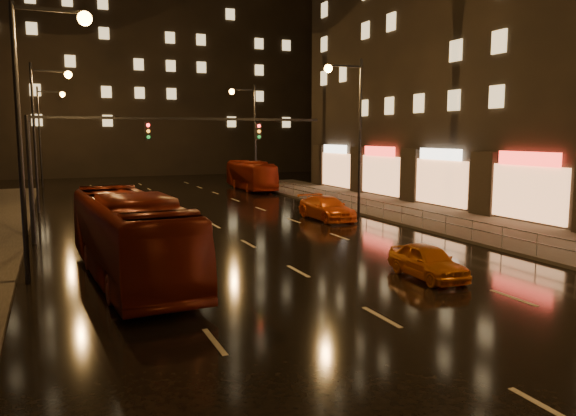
{
  "coord_description": "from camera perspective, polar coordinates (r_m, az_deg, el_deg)",
  "views": [
    {
      "loc": [
        -8.61,
        -9.46,
        5.26
      ],
      "look_at": [
        -0.42,
        10.02,
        2.5
      ],
      "focal_mm": 35.0,
      "sensor_mm": 36.0,
      "label": 1
    }
  ],
  "objects": [
    {
      "name": "bus_curb",
      "position": [
        54.25,
        -3.82,
        3.33
      ],
      "size": [
        2.77,
        10.04,
        2.77
      ],
      "primitive_type": "imported",
      "rotation": [
        0.0,
        0.0,
        -0.04
      ],
      "color": "maroon",
      "rests_on": "ground"
    },
    {
      "name": "bus_red",
      "position": [
        21.28,
        -15.76,
        -2.78
      ],
      "size": [
        3.44,
        11.55,
        3.17
      ],
      "primitive_type": "imported",
      "rotation": [
        0.0,
        0.0,
        0.07
      ],
      "color": "#63190E",
      "rests_on": "ground"
    },
    {
      "name": "building_distant",
      "position": [
        83.41,
        -14.42,
        16.0
      ],
      "size": [
        44.0,
        16.0,
        36.0
      ],
      "primitive_type": "cube",
      "color": "black",
      "rests_on": "ground"
    },
    {
      "name": "ground",
      "position": [
        31.14,
        -6.43,
        -2.33
      ],
      "size": [
        140.0,
        140.0,
        0.0
      ],
      "primitive_type": "plane",
      "color": "black",
      "rests_on": "ground"
    },
    {
      "name": "sidewalk_right",
      "position": [
        33.38,
        19.07,
        -1.91
      ],
      "size": [
        7.0,
        70.0,
        0.15
      ],
      "primitive_type": "cube",
      "color": "#38332D",
      "rests_on": "ground"
    },
    {
      "name": "taxi_far",
      "position": [
        35.1,
        3.95,
        -0.01
      ],
      "size": [
        2.2,
        5.04,
        1.44
      ],
      "primitive_type": "imported",
      "rotation": [
        0.0,
        0.0,
        0.04
      ],
      "color": "#E55A15",
      "rests_on": "ground"
    },
    {
      "name": "taxi_near",
      "position": [
        21.41,
        14.0,
        -5.27
      ],
      "size": [
        1.63,
        3.76,
        1.26
      ],
      "primitive_type": "imported",
      "rotation": [
        0.0,
        0.0,
        -0.04
      ],
      "color": "#CF6813",
      "rests_on": "ground"
    },
    {
      "name": "traffic_signal",
      "position": [
        29.67,
        -16.03,
        6.14
      ],
      "size": [
        15.31,
        0.32,
        6.2
      ],
      "color": "black",
      "rests_on": "ground"
    },
    {
      "name": "railing_right",
      "position": [
        33.57,
        11.5,
        -0.18
      ],
      "size": [
        0.05,
        56.0,
        1.0
      ],
      "color": "#99999E",
      "rests_on": "sidewalk_right"
    }
  ]
}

